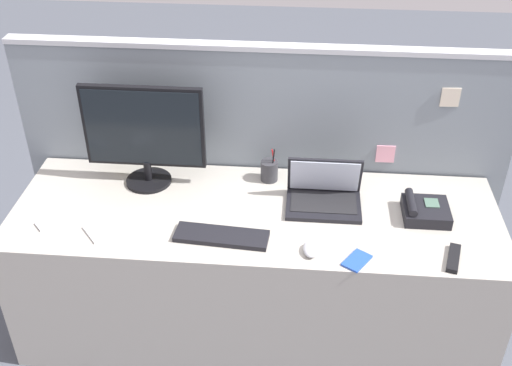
% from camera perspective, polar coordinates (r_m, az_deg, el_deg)
% --- Properties ---
extents(ground_plane, '(10.00, 10.00, 0.00)m').
position_cam_1_polar(ground_plane, '(3.25, -0.08, -12.64)').
color(ground_plane, '#4C515B').
extents(desk, '(2.18, 0.73, 0.70)m').
position_cam_1_polar(desk, '(3.00, -0.08, -8.02)').
color(desk, '#ADA89E').
rests_on(desk, ground_plane).
extents(cubicle_divider, '(2.37, 0.08, 1.33)m').
position_cam_1_polar(cubicle_divider, '(3.13, 0.56, 1.24)').
color(cubicle_divider, gray).
rests_on(cubicle_divider, ground_plane).
extents(desktop_monitor, '(0.56, 0.21, 0.49)m').
position_cam_1_polar(desktop_monitor, '(2.89, -10.23, 4.61)').
color(desktop_monitor, black).
rests_on(desktop_monitor, desk).
extents(laptop, '(0.33, 0.24, 0.21)m').
position_cam_1_polar(laptop, '(2.82, 6.24, -0.95)').
color(laptop, black).
rests_on(laptop, desk).
extents(desk_phone, '(0.20, 0.19, 0.09)m').
position_cam_1_polar(desk_phone, '(2.83, 15.17, -2.44)').
color(desk_phone, black).
rests_on(desk_phone, desk).
extents(keyboard_main, '(0.40, 0.15, 0.02)m').
position_cam_1_polar(keyboard_main, '(2.63, -3.18, -4.89)').
color(keyboard_main, black).
rests_on(keyboard_main, desk).
extents(computer_mouse_right_hand, '(0.07, 0.11, 0.03)m').
position_cam_1_polar(computer_mouse_right_hand, '(2.56, 4.99, -6.08)').
color(computer_mouse_right_hand, '#B2B5BC').
rests_on(computer_mouse_right_hand, desk).
extents(pen_cup, '(0.08, 0.08, 0.18)m').
position_cam_1_polar(pen_cup, '(2.96, 1.23, 1.16)').
color(pen_cup, '#333338').
rests_on(pen_cup, desk).
extents(cell_phone_white_slab, '(0.14, 0.15, 0.01)m').
position_cam_1_polar(cell_phone_white_slab, '(2.74, -14.43, -4.41)').
color(cell_phone_white_slab, silver).
rests_on(cell_phone_white_slab, desk).
extents(cell_phone_silver_slab, '(0.14, 0.14, 0.01)m').
position_cam_1_polar(cell_phone_silver_slab, '(2.85, -18.20, -3.40)').
color(cell_phone_silver_slab, '#B7BAC1').
rests_on(cell_phone_silver_slab, desk).
extents(cell_phone_blue_case, '(0.13, 0.15, 0.01)m').
position_cam_1_polar(cell_phone_blue_case, '(2.55, 9.22, -7.02)').
color(cell_phone_blue_case, blue).
rests_on(cell_phone_blue_case, desk).
extents(tv_remote, '(0.09, 0.18, 0.02)m').
position_cam_1_polar(tv_remote, '(2.64, 17.65, -6.57)').
color(tv_remote, black).
rests_on(tv_remote, desk).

